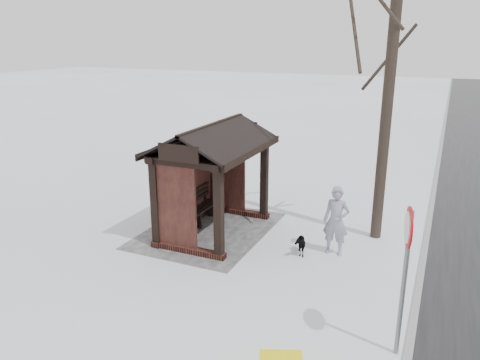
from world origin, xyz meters
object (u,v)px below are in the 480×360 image
at_px(bus_shelter, 208,157).
at_px(dog, 299,243).
at_px(pedestrian, 336,221).
at_px(road_sign, 406,253).

distance_m(bus_shelter, dog, 3.36).
relative_size(pedestrian, dog, 2.66).
xyz_separation_m(bus_shelter, dog, (0.39, 2.75, -1.89)).
height_order(pedestrian, road_sign, road_sign).
bearing_deg(pedestrian, dog, -154.53).
bearing_deg(road_sign, pedestrian, -163.90).
bearing_deg(road_sign, bus_shelter, -134.88).
distance_m(bus_shelter, road_sign, 6.46).
height_order(bus_shelter, road_sign, bus_shelter).
bearing_deg(dog, bus_shelter, 148.39).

